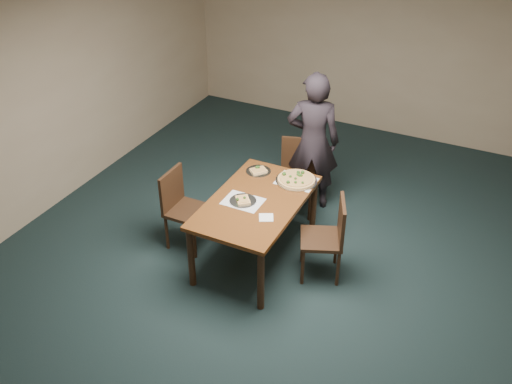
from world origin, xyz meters
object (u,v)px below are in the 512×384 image
at_px(slice_plate_far, 258,171).
at_px(dining_table, 256,207).
at_px(chair_right, 329,234).
at_px(diner, 313,142).
at_px(slice_plate_near, 243,200).
at_px(chair_left, 181,204).
at_px(pizza_pan, 296,179).
at_px(chair_far, 297,171).

bearing_deg(slice_plate_far, dining_table, -66.48).
distance_m(dining_table, chair_right, 0.81).
bearing_deg(slice_plate_far, diner, 63.63).
bearing_deg(slice_plate_near, chair_left, -177.07).
xyz_separation_m(dining_table, diner, (0.13, 1.26, 0.21)).
bearing_deg(dining_table, pizza_pan, 66.70).
bearing_deg(diner, chair_left, 37.16).
bearing_deg(slice_plate_far, chair_far, 66.61).
relative_size(chair_far, chair_left, 1.00).
xyz_separation_m(chair_left, slice_plate_near, (0.74, 0.04, 0.25)).
height_order(dining_table, chair_left, chair_left).
relative_size(chair_far, chair_right, 1.00).
distance_m(pizza_pan, slice_plate_far, 0.46).
relative_size(chair_far, slice_plate_far, 3.25).
bearing_deg(dining_table, chair_left, -171.95).
relative_size(chair_far, diner, 0.53).
bearing_deg(slice_plate_far, chair_left, -133.71).
distance_m(chair_right, diner, 1.40).
bearing_deg(chair_right, diner, -173.15).
xyz_separation_m(chair_far, pizza_pan, (0.21, -0.57, 0.26)).
bearing_deg(dining_table, diner, 84.09).
xyz_separation_m(chair_far, diner, (0.12, 0.16, 0.35)).
xyz_separation_m(diner, slice_plate_near, (-0.24, -1.34, -0.10)).
bearing_deg(diner, dining_table, 66.74).
xyz_separation_m(chair_right, slice_plate_far, (-1.02, 0.45, 0.25)).
xyz_separation_m(dining_table, chair_right, (0.79, 0.08, -0.14)).
distance_m(chair_left, pizza_pan, 1.29).
distance_m(chair_left, diner, 1.73).
bearing_deg(chair_right, dining_table, -106.47).
height_order(slice_plate_near, slice_plate_far, same).
bearing_deg(chair_far, slice_plate_near, -113.89).
bearing_deg(chair_far, slice_plate_far, -131.20).
relative_size(chair_right, diner, 0.53).
bearing_deg(chair_left, chair_right, -83.21).
height_order(chair_far, chair_left, same).
bearing_deg(diner, slice_plate_far, 46.28).
relative_size(chair_far, slice_plate_near, 3.25).
bearing_deg(chair_far, dining_table, -108.60).
distance_m(dining_table, diner, 1.28).
relative_size(dining_table, chair_left, 1.65).
height_order(dining_table, slice_plate_far, slice_plate_far).
xyz_separation_m(dining_table, slice_plate_near, (-0.11, -0.08, 0.11)).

